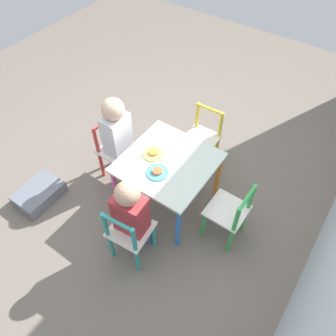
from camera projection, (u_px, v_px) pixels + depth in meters
The scene contains 11 objects.
ground_plane at pixel (168, 200), 2.62m from camera, with size 6.00×6.00×0.00m, color #6B6056.
kids_table at pixel (168, 168), 2.31m from camera, with size 0.61×0.61×0.47m.
chair_teal at pixel (129, 233), 2.13m from camera, with size 0.28×0.28×0.53m.
chair_red at pixel (116, 150), 2.61m from camera, with size 0.26×0.26×0.53m.
chair_green at pixel (229, 214), 2.23m from camera, with size 0.26×0.26×0.53m.
chair_yellow at pixel (202, 139), 2.69m from camera, with size 0.27×0.27×0.53m.
child_right at pixel (132, 212), 2.03m from camera, with size 0.22×0.21×0.73m.
child_front at pixel (119, 134), 2.43m from camera, with size 0.20×0.22×0.79m.
plate_right at pixel (157, 172), 2.19m from camera, with size 0.15×0.15×0.03m.
plate_front at pixel (154, 153), 2.30m from camera, with size 0.15×0.15×0.03m.
storage_bin at pixel (39, 194), 2.60m from camera, with size 0.36×0.26×0.11m.
Camera 1 is at (1.23, 0.86, 2.17)m, focal length 35.00 mm.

